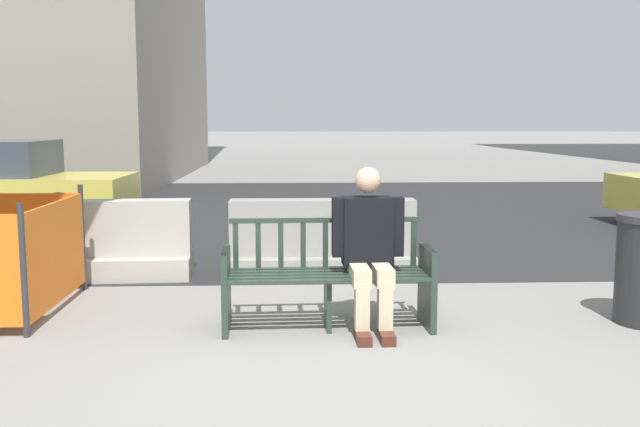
# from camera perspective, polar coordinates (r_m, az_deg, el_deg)

# --- Properties ---
(ground_plane) EXTENTS (200.00, 200.00, 0.00)m
(ground_plane) POSITION_cam_1_polar(r_m,az_deg,el_deg) (4.81, 0.12, -13.07)
(ground_plane) COLOR gray
(street_asphalt) EXTENTS (120.00, 12.00, 0.01)m
(street_asphalt) POSITION_cam_1_polar(r_m,az_deg,el_deg) (13.31, -1.53, 0.21)
(street_asphalt) COLOR #28282B
(street_asphalt) RESTS_ON ground
(street_bench) EXTENTS (1.70, 0.58, 0.88)m
(street_bench) POSITION_cam_1_polar(r_m,az_deg,el_deg) (5.82, 0.60, -5.34)
(street_bench) COLOR #28382D
(street_bench) RESTS_ON ground
(seated_person) EXTENTS (0.58, 0.73, 1.31)m
(seated_person) POSITION_cam_1_polar(r_m,az_deg,el_deg) (5.75, 3.92, -2.55)
(seated_person) COLOR black
(seated_person) RESTS_ON ground
(jersey_barrier_centre) EXTENTS (2.00, 0.69, 0.84)m
(jersey_barrier_centre) POSITION_cam_1_polar(r_m,az_deg,el_deg) (7.74, 0.20, -2.55)
(jersey_barrier_centre) COLOR gray
(jersey_barrier_centre) RESTS_ON ground
(jersey_barrier_left) EXTENTS (2.03, 0.78, 0.84)m
(jersey_barrier_left) POSITION_cam_1_polar(r_m,az_deg,el_deg) (8.02, -17.40, -2.54)
(jersey_barrier_left) COLOR #ADA89E
(jersey_barrier_left) RESTS_ON ground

